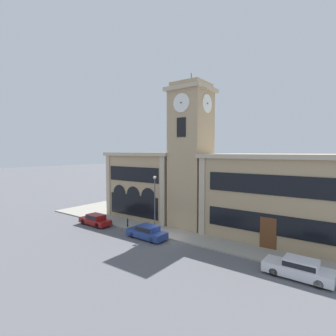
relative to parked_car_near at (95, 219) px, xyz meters
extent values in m
plane|color=#56565B|center=(10.11, 1.13, -0.74)|extent=(300.00, 300.00, 0.00)
cube|color=gray|center=(10.11, 8.78, -0.66)|extent=(42.84, 15.31, 0.15)
cube|color=tan|center=(10.11, 6.55, 7.50)|extent=(4.22, 4.22, 16.48)
cube|color=tan|center=(10.11, 6.55, 15.97)|extent=(4.92, 4.92, 0.45)
cube|color=tan|center=(10.11, 6.55, 16.49)|extent=(3.88, 3.88, 0.60)
cylinder|color=#4C4C51|center=(10.11, 6.55, 17.39)|extent=(0.10, 0.10, 1.20)
cylinder|color=silver|center=(10.11, 4.38, 14.16)|extent=(2.16, 0.10, 2.16)
cylinder|color=black|center=(10.11, 4.31, 14.16)|extent=(0.17, 0.04, 0.17)
cylinder|color=silver|center=(12.27, 6.55, 14.16)|extent=(0.10, 2.16, 2.16)
cylinder|color=black|center=(12.34, 6.55, 14.16)|extent=(0.04, 0.17, 0.17)
cube|color=black|center=(10.11, 4.39, 11.39)|extent=(1.18, 0.10, 2.20)
cube|color=tan|center=(2.39, 9.43, 3.65)|extent=(10.61, 10.00, 8.77)
cube|color=tan|center=(2.39, 9.43, 8.26)|extent=(11.31, 10.70, 0.45)
cube|color=tan|center=(-2.56, 4.37, 3.65)|extent=(0.70, 0.16, 8.77)
cube|color=tan|center=(7.35, 4.37, 3.65)|extent=(0.70, 0.16, 8.77)
cube|color=black|center=(2.39, 4.39, 5.58)|extent=(8.70, 0.10, 1.93)
cube|color=black|center=(2.39, 4.39, 1.37)|extent=(8.49, 0.10, 2.81)
cylinder|color=black|center=(-0.26, 4.38, 2.77)|extent=(2.33, 0.06, 2.33)
cylinder|color=black|center=(2.39, 4.38, 2.77)|extent=(2.33, 0.06, 2.33)
cylinder|color=black|center=(5.04, 4.38, 2.77)|extent=(2.33, 0.06, 2.33)
cube|color=tan|center=(20.02, 9.43, 3.57)|extent=(15.01, 10.00, 8.62)
cube|color=tan|center=(20.02, 9.43, 8.11)|extent=(15.71, 10.70, 0.45)
cube|color=tan|center=(12.87, 4.37, 3.57)|extent=(0.70, 0.16, 8.62)
cube|color=black|center=(20.02, 4.39, 5.47)|extent=(12.31, 0.10, 1.90)
cube|color=#5B3319|center=(20.02, 4.38, 0.82)|extent=(1.50, 0.12, 3.10)
cube|color=black|center=(20.02, 4.39, 1.75)|extent=(12.31, 0.10, 1.93)
cube|color=maroon|center=(-0.07, 0.00, -0.22)|extent=(4.67, 1.84, 0.64)
cube|color=maroon|center=(0.11, 0.00, 0.38)|extent=(2.26, 1.60, 0.57)
cube|color=black|center=(0.11, 0.00, 0.38)|extent=(2.17, 1.64, 0.43)
cylinder|color=black|center=(-1.52, -0.71, -0.38)|extent=(0.71, 0.24, 0.71)
cylinder|color=black|center=(-1.48, 0.79, -0.38)|extent=(0.71, 0.24, 0.71)
cylinder|color=black|center=(1.34, -0.78, -0.38)|extent=(0.71, 0.24, 0.71)
cylinder|color=black|center=(1.38, 0.71, -0.38)|extent=(0.71, 0.24, 0.71)
cube|color=navy|center=(8.62, 0.00, -0.21)|extent=(4.60, 1.93, 0.71)
cube|color=navy|center=(8.80, 0.00, 0.42)|extent=(2.23, 1.68, 0.56)
cube|color=black|center=(8.80, 0.00, 0.42)|extent=(2.14, 1.72, 0.42)
cylinder|color=black|center=(7.18, -0.75, -0.43)|extent=(0.63, 0.24, 0.62)
cylinder|color=black|center=(7.23, 0.83, -0.43)|extent=(0.63, 0.24, 0.62)
cylinder|color=black|center=(10.01, -0.83, -0.43)|extent=(0.63, 0.24, 0.62)
cylinder|color=black|center=(10.05, 0.76, -0.43)|extent=(0.63, 0.24, 0.62)
cube|color=silver|center=(23.38, 0.00, -0.20)|extent=(4.84, 1.99, 0.74)
cube|color=silver|center=(23.57, 0.00, 0.43)|extent=(2.35, 1.74, 0.51)
cube|color=black|center=(23.57, 0.00, 0.43)|extent=(2.25, 1.77, 0.38)
cylinder|color=black|center=(21.88, -0.78, -0.43)|extent=(0.63, 0.24, 0.62)
cylinder|color=black|center=(21.92, 0.86, -0.43)|extent=(0.63, 0.24, 0.62)
cylinder|color=black|center=(24.85, -0.86, -0.43)|extent=(0.63, 0.24, 0.62)
cylinder|color=black|center=(24.89, 0.78, -0.43)|extent=(0.63, 0.24, 0.62)
cylinder|color=#4C4C51|center=(8.26, 1.82, 2.46)|extent=(0.12, 0.12, 6.09)
sphere|color=silver|center=(8.26, 1.82, 5.69)|extent=(0.36, 0.36, 0.36)
cylinder|color=black|center=(4.22, 1.51, -0.14)|extent=(0.18, 0.18, 0.90)
sphere|color=black|center=(4.22, 1.51, 0.39)|extent=(0.16, 0.16, 0.16)
cylinder|color=red|center=(23.98, 1.66, -0.24)|extent=(0.22, 0.22, 0.70)
sphere|color=red|center=(23.98, 1.66, 0.19)|extent=(0.19, 0.19, 0.19)
camera|label=1|loc=(26.85, -20.85, 8.56)|focal=28.00mm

